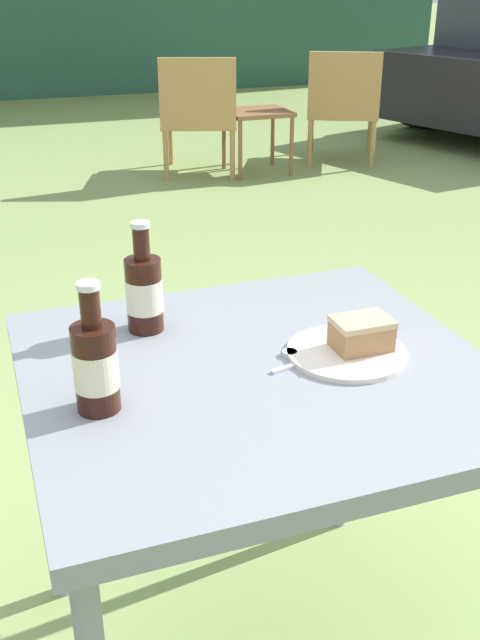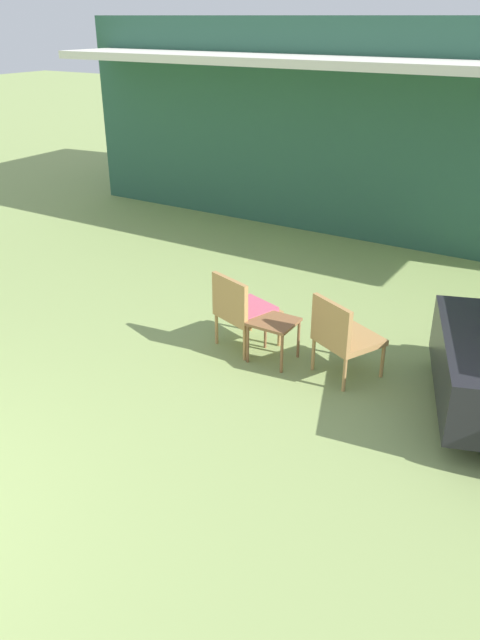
% 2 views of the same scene
% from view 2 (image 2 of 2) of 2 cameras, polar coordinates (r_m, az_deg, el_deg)
% --- Properties ---
extents(cabin_building, '(10.12, 4.83, 3.27)m').
position_cam_2_polar(cabin_building, '(11.70, 13.65, 17.44)').
color(cabin_building, '#2D5B47').
rests_on(cabin_building, ground_plane).
extents(wicker_chair_cushioned, '(0.68, 0.69, 0.85)m').
position_cam_2_polar(wicker_chair_cushioned, '(6.64, 0.29, 1.08)').
color(wicker_chair_cushioned, '#B2844C').
rests_on(wicker_chair_cushioned, ground_plane).
extents(wicker_chair_plain, '(0.72, 0.73, 0.85)m').
position_cam_2_polar(wicker_chair_plain, '(6.16, 9.36, -1.31)').
color(wicker_chair_plain, '#B2844C').
rests_on(wicker_chair_plain, ground_plane).
extents(garden_side_table, '(0.45, 0.42, 0.46)m').
position_cam_2_polar(garden_side_table, '(6.41, 3.10, -0.56)').
color(garden_side_table, brown).
rests_on(garden_side_table, ground_plane).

